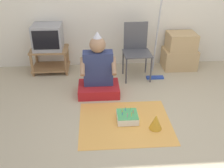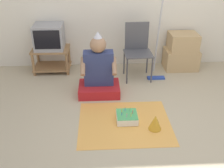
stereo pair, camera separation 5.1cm
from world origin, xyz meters
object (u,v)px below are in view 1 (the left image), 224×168
dust_mop (156,55)px  party_hat_blue (156,122)px  person_seated (98,73)px  tv (48,37)px  birthday_cake (127,117)px  cardboard_box_stack (180,52)px  folding_chair (136,47)px

dust_mop → party_hat_blue: 1.43m
person_seated → dust_mop: bearing=26.5°
tv → birthday_cake: tv is taller
tv → birthday_cake: (1.14, -1.53, -0.56)m
cardboard_box_stack → person_seated: (-1.43, -0.79, 0.02)m
tv → person_seated: person_seated is taller
tv → cardboard_box_stack: size_ratio=0.74×
cardboard_box_stack → person_seated: size_ratio=0.68×
folding_chair → cardboard_box_stack: size_ratio=1.39×
cardboard_box_stack → party_hat_blue: bearing=-114.7°
folding_chair → party_hat_blue: 1.49m
tv → dust_mop: size_ratio=0.36×
birthday_cake → person_seated: bearing=115.2°
dust_mop → cardboard_box_stack: bearing=33.2°
dust_mop → birthday_cake: dust_mop is taller
person_seated → birthday_cake: 0.84m
dust_mop → tv: bearing=168.8°
folding_chair → birthday_cake: bearing=-102.8°
cardboard_box_stack → party_hat_blue: (-0.78, -1.70, -0.20)m
folding_chair → birthday_cake: (-0.28, -1.25, -0.45)m
cardboard_box_stack → dust_mop: size_ratio=0.49×
tv → folding_chair: folding_chair is taller
tv → folding_chair: bearing=-11.1°
party_hat_blue → cardboard_box_stack: bearing=65.3°
tv → dust_mop: (1.73, -0.34, -0.23)m
tv → party_hat_blue: tv is taller
tv → cardboard_box_stack: 2.26m
birthday_cake → cardboard_box_stack: bearing=54.1°
person_seated → birthday_cake: (0.34, -0.72, -0.26)m
dust_mop → person_seated: dust_mop is taller
tv → party_hat_blue: size_ratio=2.49×
party_hat_blue → birthday_cake: bearing=149.3°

